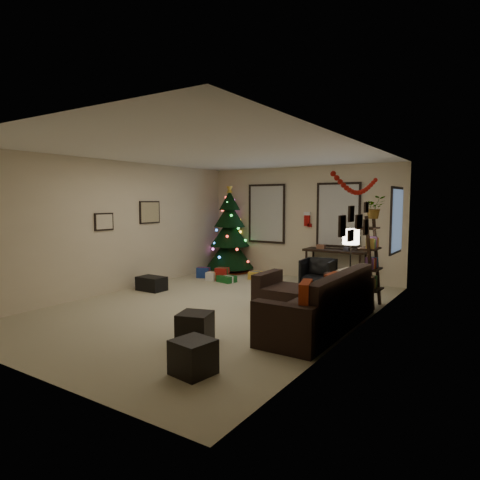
# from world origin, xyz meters

# --- Properties ---
(floor) EXTENTS (7.00, 7.00, 0.00)m
(floor) POSITION_xyz_m (0.00, 0.00, 0.00)
(floor) COLOR tan
(floor) RESTS_ON ground
(ceiling) EXTENTS (7.00, 7.00, 0.00)m
(ceiling) POSITION_xyz_m (0.00, 0.00, 2.70)
(ceiling) COLOR white
(ceiling) RESTS_ON floor
(wall_back) EXTENTS (5.00, 0.00, 5.00)m
(wall_back) POSITION_xyz_m (0.00, 3.50, 1.35)
(wall_back) COLOR beige
(wall_back) RESTS_ON floor
(wall_front) EXTENTS (5.00, 0.00, 5.00)m
(wall_front) POSITION_xyz_m (0.00, -3.50, 1.35)
(wall_front) COLOR beige
(wall_front) RESTS_ON floor
(wall_left) EXTENTS (0.00, 7.00, 7.00)m
(wall_left) POSITION_xyz_m (-2.50, 0.00, 1.35)
(wall_left) COLOR beige
(wall_left) RESTS_ON floor
(wall_right) EXTENTS (0.00, 7.00, 7.00)m
(wall_right) POSITION_xyz_m (2.50, 0.00, 1.35)
(wall_right) COLOR beige
(wall_right) RESTS_ON floor
(window_back_left) EXTENTS (1.05, 0.06, 1.50)m
(window_back_left) POSITION_xyz_m (-0.95, 3.47, 1.55)
(window_back_left) COLOR #728CB2
(window_back_left) RESTS_ON wall_back
(window_back_right) EXTENTS (1.05, 0.06, 1.50)m
(window_back_right) POSITION_xyz_m (0.95, 3.47, 1.55)
(window_back_right) COLOR #728CB2
(window_back_right) RESTS_ON wall_back
(window_right_wall) EXTENTS (0.06, 0.90, 1.30)m
(window_right_wall) POSITION_xyz_m (2.47, 2.55, 1.50)
(window_right_wall) COLOR #728CB2
(window_right_wall) RESTS_ON wall_right
(christmas_tree) EXTENTS (1.26, 1.26, 2.33)m
(christmas_tree) POSITION_xyz_m (-1.88, 3.14, 0.97)
(christmas_tree) COLOR black
(christmas_tree) RESTS_ON floor
(presents) EXTENTS (1.43, 1.01, 0.30)m
(presents) POSITION_xyz_m (-1.36, 2.12, 0.11)
(presents) COLOR gold
(presents) RESTS_ON floor
(sofa) EXTENTS (1.81, 2.63, 0.85)m
(sofa) POSITION_xyz_m (1.85, -0.00, 0.28)
(sofa) COLOR black
(sofa) RESTS_ON floor
(pillow_red_a) EXTENTS (0.25, 0.47, 0.45)m
(pillow_red_a) POSITION_xyz_m (2.21, -1.12, 0.64)
(pillow_red_a) COLOR maroon
(pillow_red_a) RESTS_ON sofa
(pillow_red_b) EXTENTS (0.11, 0.40, 0.40)m
(pillow_red_b) POSITION_xyz_m (2.21, -0.20, 0.64)
(pillow_red_b) COLOR maroon
(pillow_red_b) RESTS_ON sofa
(pillow_cream) EXTENTS (0.16, 0.41, 0.40)m
(pillow_cream) POSITION_xyz_m (2.21, 0.34, 0.63)
(pillow_cream) COLOR #BFB39B
(pillow_cream) RESTS_ON sofa
(ottoman_near) EXTENTS (0.52, 0.52, 0.40)m
(ottoman_near) POSITION_xyz_m (0.87, -1.68, 0.20)
(ottoman_near) COLOR black
(ottoman_near) RESTS_ON floor
(ottoman_far) EXTENTS (0.46, 0.46, 0.38)m
(ottoman_far) POSITION_xyz_m (1.52, -2.50, 0.19)
(ottoman_far) COLOR black
(ottoman_far) RESTS_ON floor
(desk) EXTENTS (1.43, 0.51, 0.77)m
(desk) POSITION_xyz_m (0.99, 3.22, 0.68)
(desk) COLOR black
(desk) RESTS_ON floor
(desk_chair) EXTENTS (0.67, 0.63, 0.63)m
(desk_chair) POSITION_xyz_m (0.85, 2.57, 0.32)
(desk_chair) COLOR black
(desk_chair) RESTS_ON floor
(bookshelf) EXTENTS (0.30, 0.48, 1.62)m
(bookshelf) POSITION_xyz_m (2.30, 1.50, 0.79)
(bookshelf) COLOR black
(bookshelf) RESTS_ON floor
(potted_plant) EXTENTS (0.61, 0.60, 0.52)m
(potted_plant) POSITION_xyz_m (2.30, 1.53, 1.82)
(potted_plant) COLOR #4C4C4C
(potted_plant) RESTS_ON bookshelf
(floor_lamp) EXTENTS (0.29, 0.29, 1.38)m
(floor_lamp) POSITION_xyz_m (1.95, 1.38, 1.15)
(floor_lamp) COLOR black
(floor_lamp) RESTS_ON floor
(art_map) EXTENTS (0.04, 0.60, 0.50)m
(art_map) POSITION_xyz_m (-2.48, 0.85, 1.62)
(art_map) COLOR black
(art_map) RESTS_ON wall_left
(art_abstract) EXTENTS (0.04, 0.45, 0.35)m
(art_abstract) POSITION_xyz_m (-2.48, -0.41, 1.46)
(art_abstract) COLOR black
(art_abstract) RESTS_ON wall_left
(gallery) EXTENTS (0.03, 1.25, 0.54)m
(gallery) POSITION_xyz_m (2.48, -0.07, 1.57)
(gallery) COLOR black
(gallery) RESTS_ON wall_right
(garland) EXTENTS (0.08, 1.90, 0.30)m
(garland) POSITION_xyz_m (2.45, 0.06, 2.11)
(garland) COLOR #A5140C
(garland) RESTS_ON wall_right
(stocking_left) EXTENTS (0.20, 0.05, 0.36)m
(stocking_left) POSITION_xyz_m (-0.14, 3.56, 1.51)
(stocking_left) COLOR #990F0C
(stocking_left) RESTS_ON wall_back
(stocking_right) EXTENTS (0.20, 0.05, 0.36)m
(stocking_right) POSITION_xyz_m (0.19, 3.44, 1.44)
(stocking_right) COLOR #990F0C
(stocking_right) RESTS_ON wall_back
(storage_bin) EXTENTS (0.58, 0.39, 0.29)m
(storage_bin) POSITION_xyz_m (-1.95, 0.35, 0.15)
(storage_bin) COLOR black
(storage_bin) RESTS_ON floor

